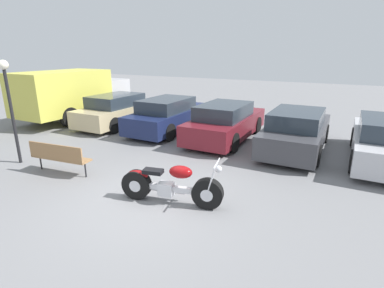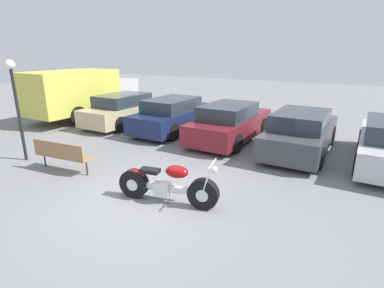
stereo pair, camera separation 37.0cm
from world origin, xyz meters
TOP-DOWN VIEW (x-y plane):
  - ground_plane at (0.00, 0.00)m, footprint 60.00×60.00m
  - motorcycle at (0.53, 0.18)m, footprint 2.34×0.85m
  - parked_car_champagne at (-5.48, 5.52)m, footprint 1.84×4.52m
  - parked_car_navy at (-2.87, 5.63)m, footprint 1.84×4.52m
  - parked_car_maroon at (-0.26, 5.50)m, footprint 1.84×4.52m
  - parked_car_dark_grey at (2.35, 5.40)m, footprint 1.84×4.52m
  - delivery_truck at (-8.22, 5.32)m, footprint 2.35×5.76m
  - park_bench at (-3.02, 0.17)m, footprint 1.83×0.60m
  - lamp_post at (-4.87, 0.21)m, footprint 0.27×0.27m

SIDE VIEW (x-z plane):
  - ground_plane at x=0.00m, z-range 0.00..0.00m
  - motorcycle at x=0.53m, z-range -0.11..0.96m
  - park_bench at x=-3.02m, z-range 0.10..0.99m
  - parked_car_champagne at x=-5.48m, z-range -0.03..1.37m
  - parked_car_navy at x=-2.87m, z-range -0.03..1.37m
  - parked_car_maroon at x=-0.26m, z-range -0.03..1.37m
  - parked_car_dark_grey at x=2.35m, z-range -0.03..1.37m
  - delivery_truck at x=-8.22m, z-range 0.15..2.53m
  - lamp_post at x=-4.87m, z-range 0.59..3.63m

